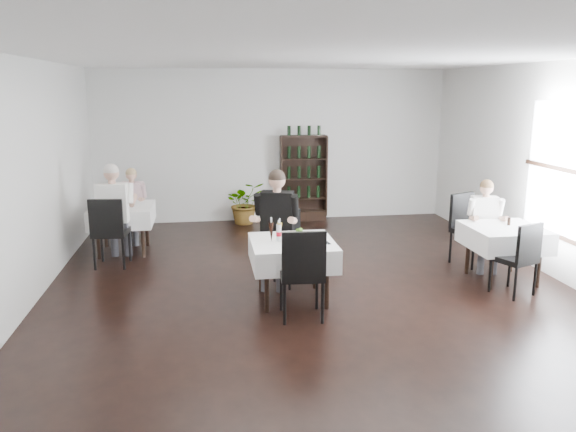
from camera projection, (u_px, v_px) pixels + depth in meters
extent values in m
plane|color=black|center=(316.00, 298.00, 7.19)|extent=(9.00, 9.00, 0.00)
plane|color=white|center=(318.00, 55.00, 6.52)|extent=(9.00, 9.00, 0.00)
plane|color=silver|center=(273.00, 146.00, 11.19)|extent=(7.00, 0.00, 7.00)
plane|color=silver|center=(514.00, 346.00, 2.51)|extent=(7.00, 0.00, 7.00)
plane|color=silver|center=(14.00, 190.00, 6.35)|extent=(0.00, 9.00, 9.00)
cube|color=black|center=(568.00, 240.00, 7.54)|extent=(0.05, 2.30, 0.06)
cube|color=black|center=(303.00, 215.00, 11.42)|extent=(0.90, 0.28, 0.20)
cylinder|color=black|center=(267.00, 284.00, 6.66)|extent=(0.06, 0.06, 0.71)
cylinder|color=black|center=(261.00, 265.00, 7.36)|extent=(0.06, 0.06, 0.71)
cylinder|color=black|center=(327.00, 281.00, 6.77)|extent=(0.06, 0.06, 0.71)
cylinder|color=black|center=(315.00, 263.00, 7.47)|extent=(0.06, 0.06, 0.71)
cube|color=black|center=(293.00, 244.00, 6.98)|extent=(0.85, 0.85, 0.04)
cube|color=white|center=(293.00, 253.00, 7.01)|extent=(1.03, 1.03, 0.30)
cylinder|color=black|center=(98.00, 237.00, 8.76)|extent=(0.06, 0.06, 0.71)
cylinder|color=black|center=(105.00, 227.00, 9.41)|extent=(0.06, 0.06, 0.71)
cylinder|color=black|center=(143.00, 235.00, 8.85)|extent=(0.06, 0.06, 0.71)
cylinder|color=black|center=(147.00, 225.00, 9.51)|extent=(0.06, 0.06, 0.71)
cube|color=black|center=(122.00, 208.00, 9.05)|extent=(0.80, 0.80, 0.04)
cube|color=white|center=(122.00, 215.00, 9.07)|extent=(0.98, 0.98, 0.30)
cylinder|color=black|center=(492.00, 264.00, 7.41)|extent=(0.06, 0.06, 0.71)
cylinder|color=black|center=(468.00, 250.00, 8.06)|extent=(0.06, 0.06, 0.71)
cylinder|color=black|center=(539.00, 262.00, 7.51)|extent=(0.06, 0.06, 0.71)
cylinder|color=black|center=(512.00, 248.00, 8.16)|extent=(0.06, 0.06, 0.71)
cube|color=black|center=(505.00, 230.00, 7.70)|extent=(0.80, 0.80, 0.04)
cube|color=white|center=(504.00, 237.00, 7.73)|extent=(0.98, 0.98, 0.30)
imported|color=#245A1E|center=(245.00, 203.00, 11.06)|extent=(0.88, 0.81, 0.84)
cylinder|color=black|center=(290.00, 274.00, 7.43)|extent=(0.04, 0.04, 0.45)
cylinder|color=black|center=(274.00, 266.00, 7.75)|extent=(0.04, 0.04, 0.45)
cylinder|color=black|center=(314.00, 269.00, 7.63)|extent=(0.04, 0.04, 0.45)
cylinder|color=black|center=(298.00, 262.00, 7.95)|extent=(0.04, 0.04, 0.45)
cube|color=black|center=(294.00, 250.00, 7.64)|extent=(0.59, 0.59, 0.07)
cube|color=black|center=(286.00, 228.00, 7.75)|extent=(0.43, 0.23, 0.49)
cylinder|color=black|center=(317.00, 290.00, 6.78)|extent=(0.04, 0.04, 0.50)
cylinder|color=black|center=(322.00, 303.00, 6.36)|extent=(0.04, 0.04, 0.50)
cylinder|color=black|center=(281.00, 291.00, 6.74)|extent=(0.04, 0.04, 0.50)
cylinder|color=black|center=(285.00, 304.00, 6.32)|extent=(0.04, 0.04, 0.50)
cube|color=black|center=(301.00, 274.00, 6.49)|extent=(0.52, 0.52, 0.08)
cube|color=black|center=(304.00, 255.00, 6.20)|extent=(0.50, 0.08, 0.54)
cylinder|color=black|center=(107.00, 234.00, 9.46)|extent=(0.04, 0.04, 0.45)
cylinder|color=black|center=(111.00, 228.00, 9.84)|extent=(0.04, 0.04, 0.45)
cylinder|color=black|center=(131.00, 233.00, 9.52)|extent=(0.04, 0.04, 0.45)
cylinder|color=black|center=(134.00, 227.00, 9.90)|extent=(0.04, 0.04, 0.45)
cube|color=black|center=(120.00, 216.00, 9.62)|extent=(0.46, 0.46, 0.07)
cube|color=black|center=(120.00, 199.00, 9.76)|extent=(0.45, 0.05, 0.49)
cylinder|color=black|center=(130.00, 246.00, 8.67)|extent=(0.04, 0.04, 0.49)
cylinder|color=black|center=(123.00, 254.00, 8.26)|extent=(0.04, 0.04, 0.49)
cylinder|color=black|center=(102.00, 246.00, 8.65)|extent=(0.04, 0.04, 0.49)
cylinder|color=black|center=(94.00, 254.00, 8.24)|extent=(0.04, 0.04, 0.49)
cube|color=black|center=(111.00, 232.00, 8.40)|extent=(0.53, 0.53, 0.07)
cube|color=black|center=(106.00, 217.00, 8.12)|extent=(0.49, 0.10, 0.53)
cylinder|color=black|center=(473.00, 254.00, 8.25)|extent=(0.04, 0.04, 0.49)
cylinder|color=black|center=(450.00, 247.00, 8.60)|extent=(0.04, 0.04, 0.49)
cylinder|color=black|center=(491.00, 250.00, 8.48)|extent=(0.04, 0.04, 0.49)
cylinder|color=black|center=(469.00, 243.00, 8.82)|extent=(0.04, 0.04, 0.49)
cube|color=black|center=(472.00, 231.00, 8.48)|extent=(0.64, 0.64, 0.07)
cube|color=black|center=(462.00, 210.00, 8.59)|extent=(0.46, 0.25, 0.53)
cylinder|color=black|center=(509.00, 271.00, 7.56)|extent=(0.03, 0.03, 0.45)
cylinder|color=black|center=(535.00, 279.00, 7.23)|extent=(0.03, 0.03, 0.45)
cylinder|color=black|center=(490.00, 276.00, 7.36)|extent=(0.03, 0.03, 0.45)
cylinder|color=black|center=(515.00, 284.00, 7.04)|extent=(0.03, 0.03, 0.45)
cube|color=black|center=(514.00, 259.00, 7.24)|extent=(0.58, 0.58, 0.07)
cube|color=black|center=(530.00, 243.00, 7.01)|extent=(0.43, 0.22, 0.48)
cube|color=#3E3F46|center=(267.00, 242.00, 7.51)|extent=(0.28, 0.48, 0.15)
cylinder|color=#3E3F46|center=(264.00, 271.00, 7.39)|extent=(0.12, 0.12, 0.53)
cube|color=#3E3F46|center=(283.00, 243.00, 7.47)|extent=(0.28, 0.48, 0.15)
cylinder|color=#3E3F46|center=(281.00, 272.00, 7.36)|extent=(0.12, 0.12, 0.53)
cube|color=black|center=(277.00, 213.00, 7.61)|extent=(0.49, 0.36, 0.60)
cylinder|color=tan|center=(255.00, 219.00, 7.37)|extent=(0.18, 0.35, 0.17)
cylinder|color=tan|center=(292.00, 220.00, 7.30)|extent=(0.18, 0.35, 0.17)
sphere|color=tan|center=(277.00, 180.00, 7.49)|extent=(0.23, 0.23, 0.23)
sphere|color=black|center=(277.00, 178.00, 7.48)|extent=(0.23, 0.23, 0.23)
cube|color=#3E3F46|center=(126.00, 215.00, 9.62)|extent=(0.16, 0.39, 0.13)
cylinder|color=#3E3F46|center=(125.00, 233.00, 9.53)|extent=(0.10, 0.10, 0.44)
cube|color=#3E3F46|center=(137.00, 215.00, 9.63)|extent=(0.16, 0.39, 0.13)
cylinder|color=#3E3F46|center=(136.00, 233.00, 9.54)|extent=(0.10, 0.10, 0.44)
cube|color=beige|center=(133.00, 196.00, 9.73)|extent=(0.38, 0.23, 0.49)
cylinder|color=tan|center=(117.00, 200.00, 9.49)|extent=(0.10, 0.28, 0.14)
cylinder|color=tan|center=(142.00, 200.00, 9.50)|extent=(0.10, 0.28, 0.14)
sphere|color=tan|center=(131.00, 175.00, 9.63)|extent=(0.19, 0.19, 0.19)
sphere|color=olive|center=(131.00, 173.00, 9.62)|extent=(0.19, 0.19, 0.19)
cube|color=#3E3F46|center=(124.00, 222.00, 8.69)|extent=(0.17, 0.45, 0.15)
cylinder|color=#3E3F46|center=(128.00, 240.00, 8.95)|extent=(0.12, 0.12, 0.52)
cube|color=#3E3F46|center=(110.00, 223.00, 8.67)|extent=(0.17, 0.45, 0.15)
cylinder|color=#3E3F46|center=(114.00, 240.00, 8.93)|extent=(0.12, 0.12, 0.52)
cube|color=white|center=(113.00, 203.00, 8.40)|extent=(0.44, 0.26, 0.58)
cylinder|color=tan|center=(133.00, 200.00, 8.71)|extent=(0.10, 0.33, 0.16)
cylinder|color=tan|center=(101.00, 201.00, 8.66)|extent=(0.10, 0.33, 0.16)
sphere|color=tan|center=(111.00, 173.00, 8.32)|extent=(0.22, 0.22, 0.22)
sphere|color=beige|center=(111.00, 171.00, 8.32)|extent=(0.22, 0.22, 0.22)
cube|color=#3E3F46|center=(479.00, 236.00, 8.17)|extent=(0.21, 0.41, 0.13)
cylinder|color=#3E3F46|center=(481.00, 259.00, 8.07)|extent=(0.10, 0.10, 0.45)
cube|color=#3E3F46|center=(492.00, 237.00, 8.16)|extent=(0.21, 0.41, 0.13)
cylinder|color=#3E3F46|center=(494.00, 259.00, 8.06)|extent=(0.10, 0.10, 0.45)
cube|color=white|center=(484.00, 214.00, 8.27)|extent=(0.40, 0.27, 0.51)
cylinder|color=tan|center=(474.00, 218.00, 8.04)|extent=(0.13, 0.30, 0.14)
cylinder|color=tan|center=(504.00, 219.00, 8.02)|extent=(0.13, 0.30, 0.14)
sphere|color=tan|center=(487.00, 188.00, 8.16)|extent=(0.19, 0.19, 0.19)
sphere|color=brown|center=(487.00, 186.00, 8.16)|extent=(0.19, 0.19, 0.19)
cube|color=white|center=(296.00, 234.00, 7.26)|extent=(0.35, 0.35, 0.02)
cube|color=brown|center=(294.00, 233.00, 7.23)|extent=(0.12, 0.10, 0.03)
sphere|color=#427820|center=(300.00, 230.00, 7.30)|extent=(0.06, 0.06, 0.06)
cube|color=olive|center=(298.00, 234.00, 7.20)|extent=(0.12, 0.12, 0.02)
cube|color=white|center=(296.00, 243.00, 6.86)|extent=(0.32, 0.32, 0.02)
cube|color=brown|center=(294.00, 241.00, 6.83)|extent=(0.14, 0.12, 0.03)
sphere|color=#427820|center=(301.00, 238.00, 6.90)|extent=(0.07, 0.07, 0.07)
cube|color=olive|center=(299.00, 242.00, 6.79)|extent=(0.11, 0.09, 0.02)
cone|color=black|center=(271.00, 232.00, 6.90)|extent=(0.07, 0.07, 0.25)
cylinder|color=silver|center=(271.00, 220.00, 6.87)|extent=(0.02, 0.02, 0.06)
cone|color=gold|center=(280.00, 232.00, 6.96)|extent=(0.07, 0.07, 0.23)
cylinder|color=silver|center=(280.00, 221.00, 6.93)|extent=(0.02, 0.02, 0.06)
cylinder|color=silver|center=(279.00, 233.00, 6.96)|extent=(0.06, 0.06, 0.21)
cylinder|color=red|center=(279.00, 234.00, 6.96)|extent=(0.07, 0.07, 0.05)
cylinder|color=silver|center=(279.00, 222.00, 6.93)|extent=(0.03, 0.03, 0.05)
cube|color=black|center=(322.00, 243.00, 6.86)|extent=(0.19, 0.16, 0.01)
cylinder|color=silver|center=(321.00, 242.00, 6.86)|extent=(0.04, 0.19, 0.01)
cylinder|color=silver|center=(324.00, 242.00, 6.86)|extent=(0.05, 0.19, 0.01)
cylinder|color=black|center=(509.00, 221.00, 7.77)|extent=(0.06, 0.06, 0.11)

